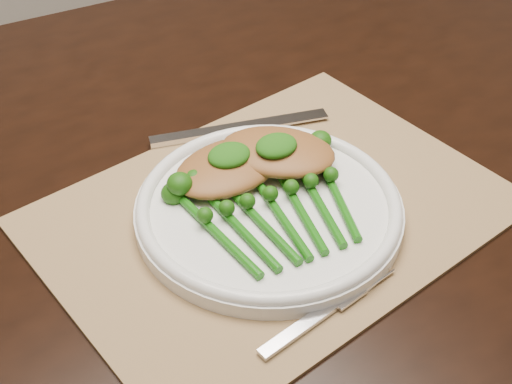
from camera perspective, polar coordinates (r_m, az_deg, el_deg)
dining_table at (r=1.18m, az=-1.29°, el=-10.38°), size 1.69×1.06×0.75m
placemat at (r=0.80m, az=1.36°, el=-1.61°), size 0.53×0.41×0.00m
dinner_plate at (r=0.78m, az=1.04°, el=-1.25°), size 0.30×0.30×0.03m
knife at (r=0.91m, az=-2.68°, el=4.94°), size 0.23×0.09×0.01m
fork at (r=0.70m, az=6.49°, el=-8.75°), size 0.17×0.04×0.01m
chicken_fillet_left at (r=0.81m, az=-2.24°, el=2.01°), size 0.14×0.11×0.03m
chicken_fillet_right at (r=0.82m, az=1.72°, el=3.25°), size 0.16×0.16×0.03m
pesto_dollop_left at (r=0.80m, az=-2.17°, el=2.96°), size 0.05×0.04×0.02m
pesto_dollop_right at (r=0.81m, az=1.64°, el=3.72°), size 0.05×0.04×0.02m
broccolini_bundle at (r=0.76m, az=1.84°, el=-1.71°), size 0.19×0.21×0.04m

